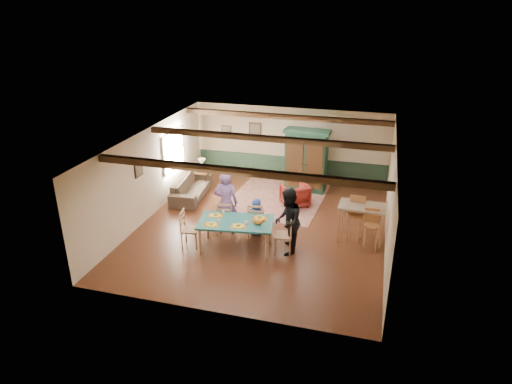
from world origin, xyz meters
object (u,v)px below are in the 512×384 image
(table_lamp, at_px, (202,166))
(counter_table, at_px, (361,223))
(dining_chair_end_right, at_px, (283,234))
(bar_stool_right, at_px, (371,230))
(person_woman, at_px, (288,222))
(end_table, at_px, (203,179))
(person_man, at_px, (226,203))
(sofa, at_px, (191,187))
(armchair, at_px, (295,195))
(bar_stool_left, at_px, (355,219))
(dining_chair_far_right, at_px, (256,219))
(armoire, at_px, (306,161))
(dining_chair_end_left, at_px, (190,229))
(dining_chair_far_left, at_px, (226,218))
(dining_table, at_px, (236,235))
(person_child, at_px, (257,217))
(cat, at_px, (258,221))

(table_lamp, relative_size, counter_table, 0.39)
(dining_chair_end_right, bearing_deg, bar_stool_right, 100.17)
(person_woman, xyz_separation_m, end_table, (-3.83, 3.65, -0.62))
(person_man, distance_m, sofa, 2.96)
(counter_table, bearing_deg, person_man, -171.40)
(counter_table, bearing_deg, bar_stool_right, -58.65)
(armchair, xyz_separation_m, bar_stool_left, (2.00, -1.79, 0.26))
(dining_chair_far_right, relative_size, armoire, 0.47)
(dining_chair_end_left, xyz_separation_m, end_table, (-1.26, 4.02, -0.24))
(dining_chair_far_left, xyz_separation_m, bar_stool_right, (3.97, 0.20, 0.05))
(dining_table, xyz_separation_m, dining_chair_far_right, (0.32, 0.83, 0.11))
(dining_chair_far_left, distance_m, armoire, 4.17)
(person_child, distance_m, table_lamp, 4.06)
(dining_chair_end_right, relative_size, table_lamp, 2.06)
(dining_chair_end_right, height_order, end_table, dining_chair_end_right)
(dining_chair_end_left, height_order, counter_table, counter_table)
(bar_stool_left, bearing_deg, person_woman, -138.16)
(armoire, xyz_separation_m, table_lamp, (-3.56, -0.67, -0.29))
(dining_chair_far_right, bearing_deg, cat, 100.37)
(dining_chair_end_left, height_order, cat, dining_chair_end_left)
(dining_chair_end_left, bearing_deg, bar_stool_left, -78.33)
(dining_table, relative_size, dining_chair_far_left, 1.89)
(person_man, height_order, counter_table, person_man)
(dining_chair_far_right, height_order, person_woman, person_woman)
(dining_chair_far_right, bearing_deg, bar_stool_right, 173.18)
(cat, bearing_deg, dining_chair_end_left, 176.63)
(counter_table, bearing_deg, dining_chair_end_left, -160.75)
(dining_table, height_order, dining_chair_far_left, dining_chair_far_left)
(cat, distance_m, bar_stool_right, 3.00)
(dining_chair_far_right, height_order, armoire, armoire)
(person_child, bearing_deg, cat, 99.46)
(person_child, relative_size, sofa, 0.48)
(person_woman, relative_size, table_lamp, 3.58)
(dining_chair_end_right, bearing_deg, person_woman, 90.00)
(dining_table, height_order, dining_chair_end_right, dining_chair_end_right)
(dining_table, height_order, person_child, person_child)
(bar_stool_left, bearing_deg, person_man, -164.38)
(armoire, distance_m, table_lamp, 3.64)
(dining_table, bearing_deg, bar_stool_right, 14.79)
(counter_table, distance_m, bar_stool_left, 0.20)
(dining_chair_far_right, distance_m, person_child, 0.09)
(counter_table, xyz_separation_m, bar_stool_left, (-0.18, -0.01, 0.10))
(dining_chair_far_right, height_order, bar_stool_left, bar_stool_left)
(dining_chair_end_right, xyz_separation_m, person_woman, (0.11, 0.02, 0.38))
(dining_chair_far_right, relative_size, person_child, 0.95)
(dining_chair_far_left, distance_m, bar_stool_right, 3.98)
(dining_chair_far_right, relative_size, person_woman, 0.58)
(dining_chair_far_left, relative_size, dining_chair_far_right, 1.00)
(person_child, xyz_separation_m, sofa, (-2.84, 1.99, -0.21))
(armchair, bearing_deg, person_man, 18.91)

